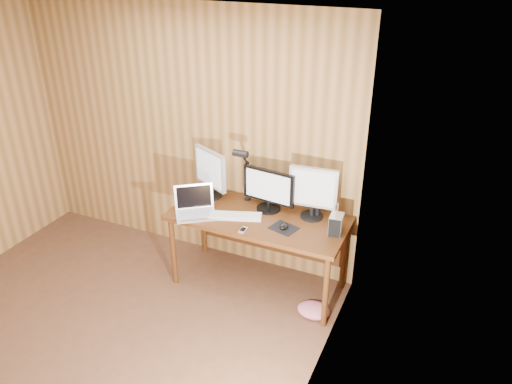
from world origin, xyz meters
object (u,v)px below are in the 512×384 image
Objects in this scene: monitor_left at (210,172)px; laptop at (195,207)px; phone at (243,230)px; monitor_center at (269,190)px; desk at (261,225)px; monitor_right at (313,191)px; speaker at (317,211)px; mouse at (284,226)px; keyboard at (235,216)px; hard_drive at (336,224)px; desk_lamp at (244,167)px.

monitor_left reaches higher than laptop.
laptop reaches higher than phone.
laptop is (-0.58, -0.33, -0.14)m from monitor_center.
monitor_right is at bearing 14.56° from desk.
speaker is at bearing 30.54° from monitor_right.
mouse reaches higher than phone.
phone is (0.17, -0.18, -0.01)m from keyboard.
desk_lamp is at bearing 165.34° from hard_drive.
monitor_right reaches higher than speaker.
hard_drive is (1.27, -0.16, -0.17)m from monitor_left.
monitor_right is 0.40m from mouse.
desk_lamp reaches higher than monitor_left.
speaker is (1.03, 0.39, -0.01)m from laptop.
keyboard is 0.45m from desk_lamp.
monitor_right is 4.44× the size of speaker.
phone is 0.70m from speaker.
keyboard is at bearing -155.16° from speaker.
keyboard is (-0.19, -0.17, 0.13)m from desk.
hard_drive is (1.25, 0.19, 0.02)m from laptop.
desk is 15.50× the size of phone.
hard_drive is 0.98m from desk_lamp.
monitor_center reaches higher than phone.
monitor_right is (1.01, 0.01, 0.00)m from monitor_left.
laptop is 4.00× the size of mouse.
mouse is (0.47, -0.00, 0.01)m from keyboard.
desk is at bearing -103.38° from monitor_center.
keyboard is 0.84× the size of desk_lamp.
keyboard is at bearing -138.96° from desk.
monitor_right reaches higher than phone.
keyboard is 4.56× the size of mouse.
desk_lamp is (-0.20, 0.45, 0.36)m from phone.
mouse is at bearing -30.04° from laptop.
mouse is at bearing -122.44° from speaker.
desk is 0.36m from mouse.
phone is at bearing -90.56° from monitor_center.
monitor_right is at bearing 10.53° from monitor_center.
monitor_right is 1.07m from laptop.
monitor_left is 1.09× the size of laptop.
monitor_center is at bearing -172.59° from speaker.
speaker is at bearing -14.61° from laptop.
laptop reaches higher than mouse.
laptop is 0.57m from desk_lamp.
monitor_left is 1.01m from monitor_right.
hard_drive is (0.42, 0.11, 0.06)m from mouse.
mouse is (0.85, -0.27, -0.24)m from monitor_left.
monitor_center is 0.41m from monitor_right.
phone is 0.96× the size of speaker.
monitor_right is 0.21m from speaker.
monitor_right is 1.09× the size of laptop.
monitor_left is 0.40m from laptop.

